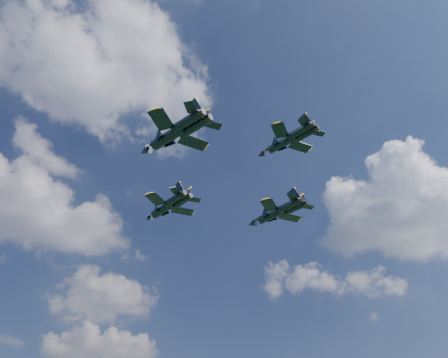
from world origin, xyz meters
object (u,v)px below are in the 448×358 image
jet_lead (162,209)px  jet_left (167,138)px  jet_right (270,215)px  jet_slot (281,144)px

jet_lead → jet_left: (-6.42, -23.39, 0.56)m
jet_lead → jet_left: jet_left is taller
jet_left → jet_lead: bearing=48.7°
jet_lead → jet_left: 24.26m
jet_right → jet_slot: jet_slot is taller
jet_lead → jet_right: bearing=-40.1°
jet_right → jet_lead: bearing=137.0°
jet_lead → jet_right: (22.83, -8.68, -0.78)m
jet_lead → jet_slot: size_ratio=1.20×
jet_right → jet_slot: 23.43m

